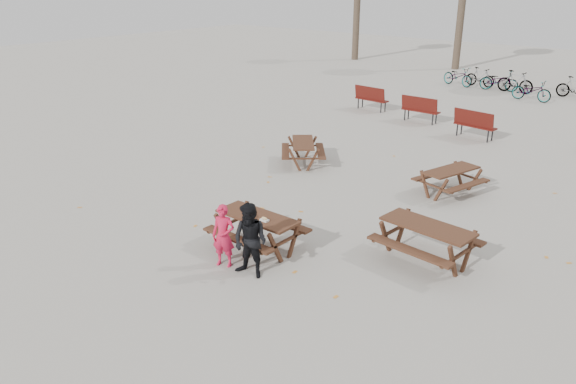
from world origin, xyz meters
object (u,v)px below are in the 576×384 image
Objects in this scene: picnic_table_east at (426,243)px; picnic_table_far at (450,182)px; adult at (250,241)px; picnic_table_north at (303,153)px; main_picnic_table at (258,224)px; child at (224,236)px; food_tray at (264,220)px; soda_bottle at (247,215)px.

picnic_table_east is 1.15× the size of picnic_table_far.
adult is at bearing -174.24° from picnic_table_far.
picnic_table_east is at bearing -146.96° from picnic_table_far.
picnic_table_east is 1.15× the size of picnic_table_north.
adult is (0.66, -0.92, 0.16)m from main_picnic_table.
picnic_table_north is (-2.78, 6.07, -0.30)m from child.
picnic_table_east is at bearing 35.21° from food_tray.
food_tray is 0.89m from adult.
food_tray is at bearing -20.26° from main_picnic_table.
soda_bottle is 0.11× the size of picnic_table_north.
soda_bottle reaches higher than picnic_table_far.
main_picnic_table is 0.97× the size of picnic_table_east.
main_picnic_table is 1.14m from adult.
food_tray is 0.14× the size of child.
child reaches higher than soda_bottle.
main_picnic_table is 10.00× the size of food_tray.
food_tray is 0.11× the size of picnic_table_far.
main_picnic_table is at bearing 72.67° from soda_bottle.
child is at bearing 179.97° from picnic_table_far.
child is (-0.04, -0.95, 0.06)m from main_picnic_table.
main_picnic_table is at bearing 117.40° from adult.
adult is 3.57m from picnic_table_east.
food_tray is at bearing -179.03° from picnic_table_far.
main_picnic_table is 5.85m from picnic_table_north.
picnic_table_north is (-3.12, 5.23, -0.44)m from food_tray.
picnic_table_north is (-3.48, 6.04, -0.40)m from adult.
child is (-0.33, -0.84, -0.15)m from food_tray.
soda_bottle is at bearing -161.95° from food_tray.
child is at bearing -92.34° from main_picnic_table.
main_picnic_table is 1.39× the size of child.
picnic_table_far is (-1.23, 3.82, -0.05)m from picnic_table_east.
picnic_table_east is (2.31, 2.70, -0.35)m from adult.
food_tray is 0.11× the size of picnic_table_north.
picnic_table_east is at bearing 30.91° from main_picnic_table.
adult is (0.73, -0.69, -0.10)m from soda_bottle.
picnic_table_far is at bearing 55.85° from picnic_table_north.
picnic_table_north is at bearing 117.20° from soda_bottle.
soda_bottle is 6.13m from picnic_table_far.
picnic_table_east is (2.98, 1.78, -0.19)m from main_picnic_table.
picnic_table_far is (1.82, 5.83, -0.50)m from soda_bottle.
food_tray is 0.12× the size of adult.
picnic_table_north is at bearing 155.07° from picnic_table_east.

